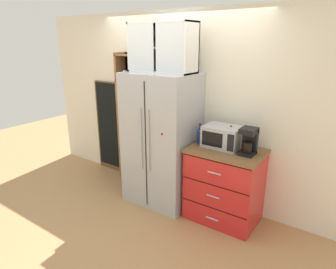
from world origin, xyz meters
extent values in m
plane|color=tan|center=(0.00, 0.00, 0.00)|extent=(10.71, 10.71, 0.00)
cube|color=silver|center=(0.00, 0.40, 1.27)|extent=(5.00, 0.10, 2.55)
cube|color=#ADAFB5|center=(0.00, 0.01, 0.89)|extent=(0.91, 0.69, 1.78)
cube|color=black|center=(0.00, -0.34, 0.89)|extent=(0.01, 0.01, 1.64)
cylinder|color=#ADAFB5|center=(-0.06, -0.35, 0.98)|extent=(0.02, 0.02, 0.80)
cylinder|color=#ADAFB5|center=(0.06, -0.35, 0.98)|extent=(0.02, 0.02, 0.80)
cube|color=red|center=(0.25, -0.34, 1.10)|extent=(0.02, 0.01, 0.02)
cube|color=brown|center=(-0.73, 0.37, 1.00)|extent=(0.51, 0.04, 2.00)
cube|color=olive|center=(-0.94, 0.25, 1.00)|extent=(0.04, 0.21, 2.00)
cube|color=olive|center=(-0.51, 0.25, 1.00)|extent=(0.04, 0.21, 2.00)
cube|color=olive|center=(-0.73, 0.25, 0.48)|extent=(0.45, 0.21, 0.02)
cylinder|color=silver|center=(-0.81, 0.23, 0.55)|extent=(0.06, 0.06, 0.12)
cylinder|color=#2D2D2D|center=(-0.81, 0.23, 0.53)|extent=(0.05, 0.05, 0.08)
cylinder|color=#B2B2B7|center=(-0.81, 0.23, 0.61)|extent=(0.06, 0.06, 0.01)
cylinder|color=silver|center=(-0.63, 0.26, 0.55)|extent=(0.07, 0.07, 0.12)
cylinder|color=brown|center=(-0.63, 0.26, 0.53)|extent=(0.06, 0.06, 0.08)
cylinder|color=#B2B2B7|center=(-0.63, 0.26, 0.62)|extent=(0.07, 0.07, 0.01)
cube|color=olive|center=(-0.73, 0.25, 0.85)|extent=(0.45, 0.21, 0.02)
cylinder|color=silver|center=(-0.86, 0.23, 0.91)|extent=(0.06, 0.06, 0.09)
cylinder|color=white|center=(-0.86, 0.23, 0.89)|extent=(0.05, 0.05, 0.06)
cylinder|color=#B2B2B7|center=(-0.86, 0.23, 0.96)|extent=(0.06, 0.06, 0.01)
cylinder|color=silver|center=(-0.73, 0.24, 0.91)|extent=(0.07, 0.07, 0.10)
cylinder|color=beige|center=(-0.73, 0.24, 0.89)|extent=(0.06, 0.06, 0.07)
cylinder|color=#B2B2B7|center=(-0.73, 0.24, 0.96)|extent=(0.07, 0.07, 0.01)
cylinder|color=silver|center=(-0.61, 0.23, 0.92)|extent=(0.06, 0.06, 0.13)
cylinder|color=#382316|center=(-0.61, 0.23, 0.90)|extent=(0.05, 0.05, 0.09)
cylinder|color=#B2B2B7|center=(-0.61, 0.23, 0.99)|extent=(0.06, 0.06, 0.01)
cube|color=olive|center=(-0.73, 0.25, 1.22)|extent=(0.45, 0.21, 0.02)
cylinder|color=silver|center=(-0.85, 0.25, 1.28)|extent=(0.08, 0.08, 0.10)
cylinder|color=#B77A38|center=(-0.85, 0.25, 1.26)|extent=(0.07, 0.07, 0.07)
cylinder|color=#B2B2B7|center=(-0.85, 0.25, 1.33)|extent=(0.08, 0.08, 0.01)
cylinder|color=silver|center=(-0.72, 0.25, 1.29)|extent=(0.08, 0.08, 0.13)
cylinder|color=white|center=(-0.72, 0.25, 1.27)|extent=(0.07, 0.07, 0.09)
cylinder|color=#B2B2B7|center=(-0.72, 0.25, 1.36)|extent=(0.07, 0.07, 0.01)
cylinder|color=silver|center=(-0.61, 0.24, 1.30)|extent=(0.07, 0.07, 0.14)
cylinder|color=#CCB78C|center=(-0.61, 0.24, 1.28)|extent=(0.06, 0.06, 0.09)
cylinder|color=#B2B2B7|center=(-0.61, 0.24, 1.37)|extent=(0.06, 0.06, 0.01)
cube|color=olive|center=(-0.73, 0.25, 1.59)|extent=(0.45, 0.21, 0.02)
cylinder|color=silver|center=(-0.83, 0.23, 1.67)|extent=(0.06, 0.06, 0.13)
cylinder|color=#E0C67F|center=(-0.83, 0.23, 1.65)|extent=(0.05, 0.05, 0.09)
cylinder|color=#B2B2B7|center=(-0.83, 0.23, 1.74)|extent=(0.06, 0.06, 0.01)
cube|color=olive|center=(-0.73, 0.25, 1.96)|extent=(0.45, 0.21, 0.02)
cube|color=red|center=(0.92, 0.05, 0.45)|extent=(0.85, 0.60, 0.89)
cube|color=brown|center=(0.92, 0.05, 0.91)|extent=(0.88, 0.63, 0.04)
cube|color=black|center=(0.92, -0.25, 0.29)|extent=(0.83, 0.00, 0.01)
cube|color=silver|center=(0.92, -0.26, 0.15)|extent=(0.16, 0.01, 0.01)
cube|color=black|center=(0.92, -0.25, 0.58)|extent=(0.83, 0.00, 0.01)
cube|color=silver|center=(0.92, -0.26, 0.45)|extent=(0.16, 0.01, 0.01)
cube|color=black|center=(0.92, -0.25, 0.88)|extent=(0.83, 0.00, 0.01)
cube|color=silver|center=(0.92, -0.26, 0.74)|extent=(0.16, 0.01, 0.01)
cube|color=#ADAFB5|center=(0.83, 0.10, 1.06)|extent=(0.44, 0.32, 0.26)
cube|color=black|center=(0.77, -0.06, 1.06)|extent=(0.26, 0.01, 0.17)
cube|color=black|center=(1.00, -0.06, 1.06)|extent=(0.08, 0.01, 0.20)
cube|color=black|center=(1.17, 0.03, 0.95)|extent=(0.17, 0.20, 0.03)
cube|color=black|center=(1.17, 0.10, 1.08)|extent=(0.17, 0.06, 0.30)
cube|color=black|center=(1.17, 0.03, 1.21)|extent=(0.17, 0.20, 0.06)
cylinder|color=black|center=(1.17, 0.02, 1.02)|extent=(0.11, 0.11, 0.12)
cylinder|color=#2D2D33|center=(0.92, 0.04, 0.97)|extent=(0.09, 0.09, 0.08)
torus|color=#2D2D33|center=(0.97, 0.04, 0.98)|extent=(0.05, 0.01, 0.05)
cylinder|color=navy|center=(0.55, 0.05, 1.02)|extent=(0.07, 0.07, 0.18)
cone|color=navy|center=(0.55, 0.05, 1.11)|extent=(0.07, 0.07, 0.04)
cylinder|color=navy|center=(0.55, 0.05, 1.14)|extent=(0.03, 0.03, 0.07)
cylinder|color=black|center=(0.55, 0.05, 1.18)|extent=(0.03, 0.03, 0.01)
cylinder|color=#285B33|center=(0.92, 0.14, 1.03)|extent=(0.06, 0.06, 0.19)
cone|color=#285B33|center=(0.92, 0.14, 1.13)|extent=(0.06, 0.06, 0.04)
cylinder|color=#285B33|center=(0.92, 0.14, 1.16)|extent=(0.02, 0.02, 0.07)
cylinder|color=black|center=(0.92, 0.14, 1.20)|extent=(0.02, 0.02, 0.01)
cube|color=silver|center=(0.00, 0.18, 2.08)|extent=(0.87, 0.02, 0.60)
cube|color=silver|center=(0.00, 0.03, 2.37)|extent=(0.87, 0.32, 0.02)
cube|color=silver|center=(0.00, 0.03, 1.79)|extent=(0.87, 0.32, 0.02)
cube|color=silver|center=(-0.42, 0.03, 2.08)|extent=(0.02, 0.32, 0.60)
cube|color=silver|center=(0.42, 0.03, 2.08)|extent=(0.02, 0.32, 0.60)
cube|color=silver|center=(0.00, 0.03, 2.08)|extent=(0.84, 0.30, 0.02)
cube|color=silver|center=(-0.22, -0.13, 2.08)|extent=(0.40, 0.01, 0.56)
cube|color=silver|center=(0.22, -0.13, 2.08)|extent=(0.40, 0.01, 0.56)
cylinder|color=silver|center=(-0.30, 0.03, 1.80)|extent=(0.05, 0.05, 0.00)
cylinder|color=silver|center=(-0.30, 0.03, 1.84)|extent=(0.01, 0.01, 0.07)
cone|color=silver|center=(-0.30, 0.03, 1.90)|extent=(0.06, 0.06, 0.05)
cylinder|color=silver|center=(0.00, 0.03, 1.80)|extent=(0.05, 0.05, 0.00)
cylinder|color=silver|center=(0.00, 0.03, 1.84)|extent=(0.01, 0.01, 0.07)
cone|color=silver|center=(0.00, 0.03, 1.90)|extent=(0.06, 0.06, 0.05)
cylinder|color=silver|center=(0.30, 0.03, 1.80)|extent=(0.05, 0.05, 0.00)
cylinder|color=silver|center=(0.30, 0.03, 1.84)|extent=(0.01, 0.01, 0.07)
cone|color=silver|center=(0.30, 0.03, 1.90)|extent=(0.06, 0.06, 0.05)
cylinder|color=white|center=(-0.26, 0.03, 2.12)|extent=(0.06, 0.06, 0.07)
cylinder|color=white|center=(-0.09, 0.03, 2.12)|extent=(0.06, 0.06, 0.07)
cylinder|color=white|center=(0.09, 0.03, 2.12)|extent=(0.06, 0.06, 0.07)
cylinder|color=white|center=(0.26, 0.03, 2.12)|extent=(0.06, 0.06, 0.07)
cube|color=brown|center=(-1.30, 0.33, 0.76)|extent=(0.60, 0.04, 1.53)
cube|color=black|center=(-1.30, 0.31, 0.79)|extent=(0.54, 0.01, 1.43)
camera|label=1|loc=(2.19, -3.02, 2.16)|focal=31.31mm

